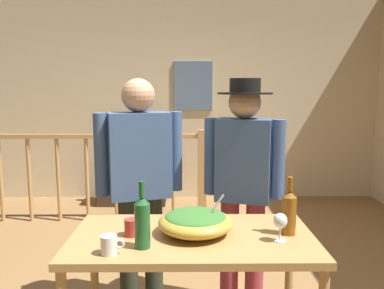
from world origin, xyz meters
TOP-DOWN VIEW (x-y plane):
  - back_wall at (0.00, 2.90)m, footprint 5.47×0.10m
  - framed_picture at (0.11, 2.84)m, footprint 0.53×0.03m
  - stair_railing at (-0.75, 1.83)m, footprint 2.78×0.10m
  - tv_console at (-0.71, 2.55)m, footprint 0.90×0.40m
  - flat_screen_tv at (-0.71, 2.52)m, footprint 0.62×0.12m
  - serving_table at (0.07, -0.66)m, footprint 1.32×0.71m
  - salad_bowl at (0.08, -0.64)m, footprint 0.41×0.41m
  - wine_glass at (0.52, -0.76)m, footprint 0.07×0.07m
  - wine_bottle_amber at (0.59, -0.65)m, footprint 0.08×0.08m
  - wine_bottle_green at (-0.18, -0.83)m, footprint 0.08×0.08m
  - mug_red at (-0.26, -0.67)m, footprint 0.12×0.08m
  - mug_white at (-0.34, -0.91)m, footprint 0.12×0.08m
  - person_standing_left at (-0.29, -0.05)m, footprint 0.58×0.33m
  - person_standing_right at (0.42, -0.05)m, footprint 0.54×0.37m

SIDE VIEW (x-z plane):
  - tv_console at x=-0.71m, z-range 0.00..0.49m
  - stair_railing at x=-0.75m, z-range 0.10..1.18m
  - serving_table at x=0.07m, z-range 0.31..1.09m
  - flat_screen_tv at x=-0.71m, z-range 0.53..0.97m
  - mug_white at x=-0.34m, z-range 0.78..0.87m
  - mug_red at x=-0.26m, z-range 0.78..0.87m
  - salad_bowl at x=0.08m, z-range 0.74..0.96m
  - wine_glass at x=0.52m, z-range 0.81..0.96m
  - wine_bottle_amber at x=0.59m, z-range 0.75..1.07m
  - wine_bottle_green at x=-0.18m, z-range 0.75..1.09m
  - person_standing_right at x=0.42m, z-range 0.15..1.78m
  - person_standing_left at x=-0.29m, z-range 0.15..1.79m
  - back_wall at x=0.00m, z-range 0.00..2.88m
  - framed_picture at x=0.11m, z-range 1.26..1.92m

